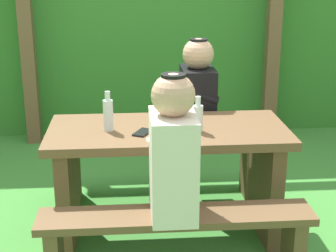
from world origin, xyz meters
TOP-DOWN VIEW (x-y plane):
  - ground_plane at (0.00, 0.00)m, footprint 12.00×12.00m
  - hedge_backdrop at (0.00, 2.37)m, footprint 6.40×0.72m
  - pergola_post_left at (-1.11, 1.82)m, footprint 0.12×0.12m
  - pergola_post_right at (1.11, 1.82)m, footprint 0.12×0.12m
  - picnic_table at (0.00, 0.00)m, footprint 1.40×0.64m
  - bench_near at (0.00, -0.54)m, footprint 1.40×0.24m
  - bench_far at (0.00, 0.54)m, footprint 1.40×0.24m
  - person_white_shirt at (-0.02, -0.53)m, footprint 0.25×0.35m
  - person_black_coat at (0.24, 0.53)m, footprint 0.25×0.35m
  - drinking_glass at (0.05, 0.10)m, footprint 0.07×0.07m
  - bottle_left at (0.16, -0.08)m, footprint 0.06×0.06m
  - bottle_right at (-0.34, -0.02)m, footprint 0.06×0.06m
  - cell_phone at (-0.15, -0.09)m, footprint 0.12×0.16m

SIDE VIEW (x-z plane):
  - ground_plane at x=0.00m, z-range 0.00..0.00m
  - bench_near at x=0.00m, z-range 0.09..0.52m
  - bench_far at x=0.00m, z-range 0.09..0.52m
  - picnic_table at x=0.00m, z-range 0.13..0.83m
  - cell_phone at x=-0.15m, z-range 0.70..0.71m
  - drinking_glass at x=0.05m, z-range 0.70..0.80m
  - person_white_shirt at x=-0.02m, z-range 0.40..1.12m
  - person_black_coat at x=0.24m, z-range 0.40..1.12m
  - bottle_left at x=0.16m, z-range 0.68..0.89m
  - bottle_right at x=-0.34m, z-range 0.69..0.92m
  - pergola_post_left at x=-1.11m, z-range 0.00..2.03m
  - pergola_post_right at x=1.11m, z-range 0.00..2.03m
  - hedge_backdrop at x=0.00m, z-range 0.00..2.20m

